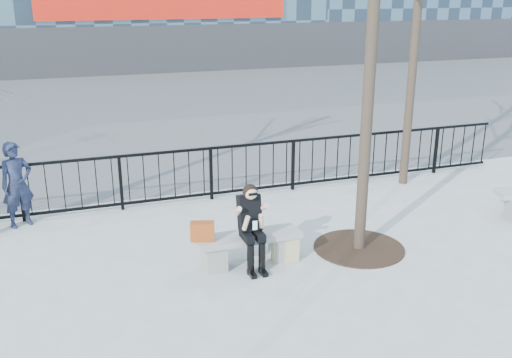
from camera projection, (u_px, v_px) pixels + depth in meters
name	position (u px, v px, depth m)	size (l,w,h in m)	color
ground	(249.00, 263.00, 8.98)	(120.00, 120.00, 0.00)	#999994
street_surface	(128.00, 99.00, 22.42)	(60.00, 23.00, 0.01)	#474747
railing	(201.00, 174.00, 11.49)	(14.00, 0.06, 1.10)	black
tree_grate	(359.00, 248.00, 9.48)	(1.50, 1.50, 0.02)	black
bench_main	(249.00, 245.00, 8.88)	(1.65, 0.46, 0.49)	slate
seated_woman	(252.00, 227.00, 8.62)	(0.50, 0.64, 1.34)	black
handbag	(202.00, 231.00, 8.57)	(0.36, 0.17, 0.29)	#9B3B13
shopping_bag	(286.00, 250.00, 8.99)	(0.41, 0.15, 0.39)	beige
standing_man	(17.00, 185.00, 10.17)	(0.57, 0.38, 1.57)	black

